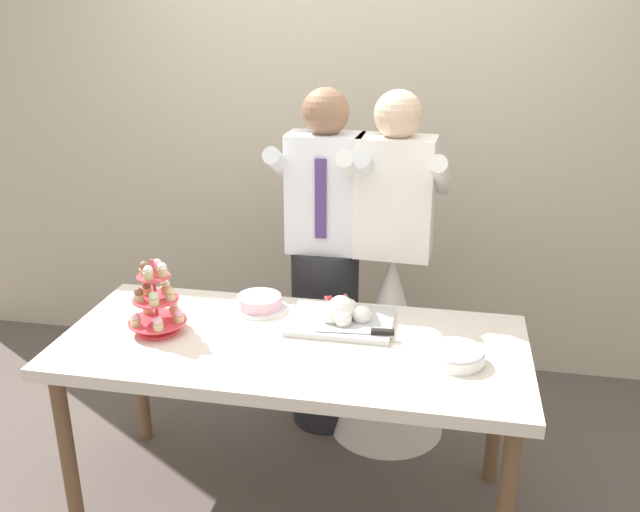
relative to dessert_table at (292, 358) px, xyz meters
The scene contains 9 objects.
ground_plane 0.70m from the dessert_table, ahead, with size 8.00×8.00×0.00m, color #564C47.
rear_wall 1.59m from the dessert_table, 90.00° to the left, with size 5.20×0.10×2.90m, color beige.
dessert_table is the anchor object (origin of this frame).
cupcake_stand 0.57m from the dessert_table, behind, with size 0.23×0.23×0.31m.
main_cake_tray 0.27m from the dessert_table, 46.45° to the left, with size 0.44×0.31×0.12m.
plate_stack 0.64m from the dessert_table, ahead, with size 0.20×0.20×0.05m.
round_cake 0.34m from the dessert_table, 128.18° to the left, with size 0.24×0.24×0.06m.
person_groom 0.65m from the dessert_table, 89.28° to the left, with size 0.46×0.49×1.66m.
person_bride 0.72m from the dessert_table, 62.95° to the left, with size 0.56×0.56×1.66m.
Camera 1 is at (0.56, -2.28, 2.00)m, focal length 38.21 mm.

